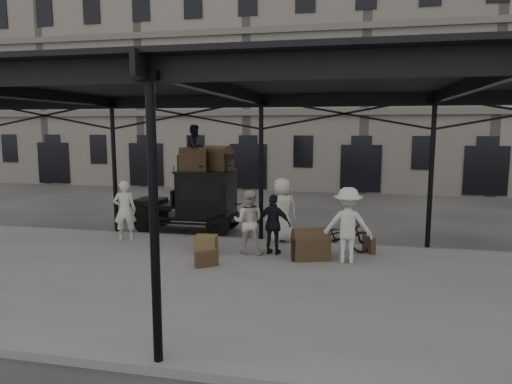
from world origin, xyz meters
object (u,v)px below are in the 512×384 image
steamer_trunk_platform (311,246)px  steamer_trunk_roof_near (193,161)px  taxi (198,198)px  porter_official (274,225)px  bicycle (340,236)px  porter_left (125,210)px

steamer_trunk_platform → steamer_trunk_roof_near: bearing=126.8°
steamer_trunk_roof_near → steamer_trunk_platform: bearing=-49.5°
taxi → porter_official: size_ratio=2.17×
porter_official → steamer_trunk_roof_near: size_ratio=1.85×
porter_official → bicycle: bearing=-156.8°
porter_official → steamer_trunk_roof_near: (-3.24, 2.53, 1.52)m
taxi → steamer_trunk_roof_near: size_ratio=4.03×
taxi → steamer_trunk_platform: bearing=-35.8°
porter_left → steamer_trunk_platform: size_ratio=1.96×
porter_left → porter_official: size_ratio=1.12×
taxi → porter_left: size_ratio=1.95×
bicycle → steamer_trunk_platform: bearing=120.3°
porter_left → steamer_trunk_roof_near: 2.84m
taxi → porter_left: (-1.66, -2.14, -0.12)m
bicycle → steamer_trunk_roof_near: (-5.05, 2.04, 1.88)m
bicycle → porter_official: bearing=90.6°
steamer_trunk_roof_near → steamer_trunk_platform: steamer_trunk_roof_near is taller
porter_left → porter_official: porter_left is taller
bicycle → steamer_trunk_roof_near: size_ratio=2.03×
taxi → steamer_trunk_platform: 5.24m
taxi → porter_official: (3.16, -2.77, -0.21)m
taxi → porter_official: 4.21m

